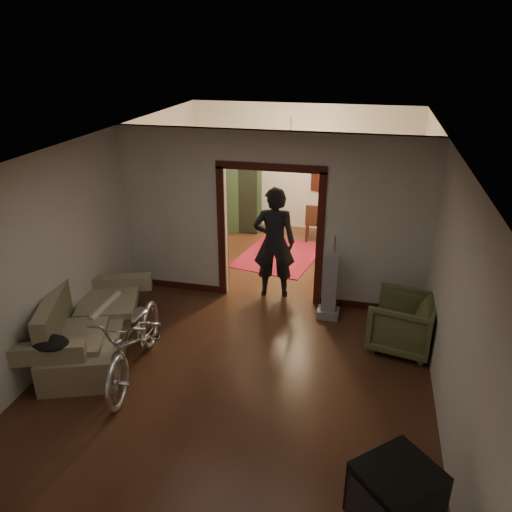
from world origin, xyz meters
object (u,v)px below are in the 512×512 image
(sofa, at_px, (88,318))
(desk, at_px, (348,219))
(armchair, at_px, (402,323))
(person, at_px, (274,243))
(bicycle, at_px, (135,339))
(locker, at_px, (242,194))

(sofa, distance_m, desk, 6.17)
(armchair, bearing_deg, person, -107.06)
(person, bearing_deg, bicycle, 53.58)
(bicycle, bearing_deg, armchair, 15.12)
(locker, bearing_deg, desk, -14.78)
(sofa, height_order, person, person)
(sofa, relative_size, armchair, 2.45)
(person, relative_size, desk, 1.73)
(locker, bearing_deg, armchair, -67.45)
(sofa, relative_size, person, 1.11)
(bicycle, relative_size, desk, 1.79)
(desk, bearing_deg, sofa, -117.45)
(locker, xyz_separation_m, desk, (2.39, 0.09, -0.45))
(armchair, relative_size, locker, 0.50)
(bicycle, distance_m, person, 2.92)
(person, relative_size, locker, 1.11)
(bicycle, xyz_separation_m, armchair, (3.38, 1.41, -0.12))
(sofa, distance_m, locker, 5.23)
(locker, bearing_deg, bicycle, -106.85)
(armchair, xyz_separation_m, locker, (-3.39, 4.11, 0.47))
(bicycle, distance_m, desk, 6.09)
(sofa, xyz_separation_m, locker, (0.87, 5.14, 0.37))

